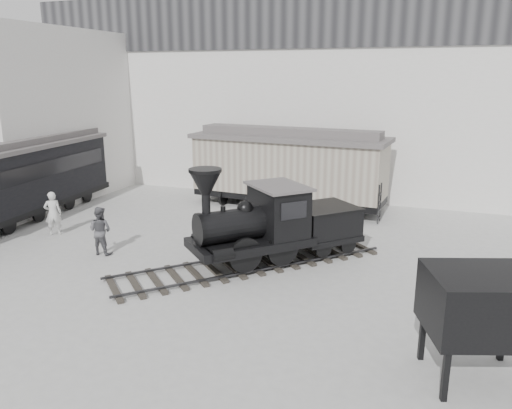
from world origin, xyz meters
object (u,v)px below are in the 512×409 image
at_px(boxcar, 288,166).
at_px(visitor_b, 100,231).
at_px(coal_hopper, 481,312).
at_px(passenger_coach, 8,182).
at_px(locomotive, 270,228).
at_px(visitor_a, 53,213).

relative_size(boxcar, visitor_b, 5.49).
bearing_deg(coal_hopper, passenger_coach, 143.85).
height_order(locomotive, passenger_coach, locomotive).
relative_size(locomotive, visitor_a, 4.64).
relative_size(locomotive, passenger_coach, 0.66).
relative_size(passenger_coach, visitor_a, 7.07).
height_order(passenger_coach, visitor_a, passenger_coach).
bearing_deg(visitor_b, passenger_coach, -18.81).
distance_m(visitor_a, coal_hopper, 17.20).
bearing_deg(visitor_a, boxcar, -175.34).
distance_m(visitor_b, coal_hopper, 13.61).
height_order(visitor_a, coal_hopper, coal_hopper).
bearing_deg(boxcar, coal_hopper, -53.25).
height_order(boxcar, coal_hopper, boxcar).
distance_m(boxcar, visitor_b, 10.42).
bearing_deg(boxcar, locomotive, -73.79).
bearing_deg(passenger_coach, locomotive, -7.75).
distance_m(passenger_coach, visitor_b, 6.83).
bearing_deg(locomotive, visitor_a, -135.72).
bearing_deg(visitor_a, locomotive, 140.68).
height_order(boxcar, passenger_coach, boxcar).
xyz_separation_m(passenger_coach, visitor_a, (3.07, -0.76, -1.01)).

